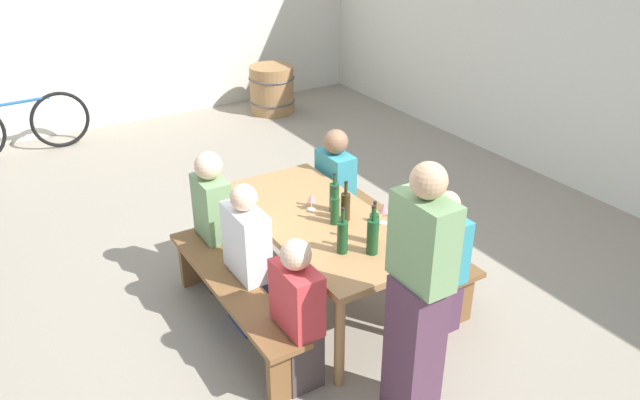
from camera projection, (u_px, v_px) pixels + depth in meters
ground_plane at (320, 301)px, 4.92m from camera, size 24.00×24.00×0.00m
back_wall at (637, 44)px, 5.82m from camera, size 14.00×0.20×3.20m
side_wall at (116, 0)px, 7.96m from camera, size 0.20×7.40×3.20m
tasting_table at (320, 228)px, 4.61m from camera, size 1.83×0.86×0.75m
bench_near at (233, 294)px, 4.42m from camera, size 1.73×0.30×0.45m
bench_far at (395, 238)px, 5.10m from camera, size 1.73×0.30×0.45m
wine_bottle_0 at (346, 206)px, 4.50m from camera, size 0.07×0.07×0.31m
wine_bottle_1 at (334, 197)px, 4.62m from camera, size 0.07×0.07×0.31m
wine_bottle_2 at (373, 236)px, 4.09m from camera, size 0.08×0.08×0.35m
wine_bottle_3 at (342, 236)px, 4.10m from camera, size 0.07×0.07×0.33m
wine_bottle_4 at (374, 228)px, 4.21m from camera, size 0.06×0.06×0.32m
wine_bottle_5 at (335, 210)px, 4.45m from camera, size 0.06×0.06×0.29m
wine_glass_0 at (311, 198)px, 4.65m from camera, size 0.06×0.06×0.14m
wine_glass_1 at (384, 208)px, 4.45m from camera, size 0.07×0.07×0.17m
wine_glass_2 at (254, 195)px, 4.64m from camera, size 0.06×0.06×0.18m
seated_guest_near_0 at (213, 223)px, 4.89m from camera, size 0.35×0.24×1.17m
seated_guest_near_1 at (248, 262)px, 4.43m from camera, size 0.41×0.24×1.15m
seated_guest_near_2 at (297, 318)px, 3.91m from camera, size 0.37×0.24×1.08m
seated_guest_far_0 at (335, 191)px, 5.46m from camera, size 0.37×0.24×1.11m
seated_guest_far_1 at (441, 266)px, 4.42m from camera, size 0.36×0.24×1.11m
standing_host at (418, 304)px, 3.51m from camera, size 0.38×0.24×1.70m
wine_barrel at (272, 89)px, 8.81m from camera, size 0.65×0.65×0.66m
parked_bicycle_0 at (17, 126)px, 7.37m from camera, size 0.20×1.67×0.90m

